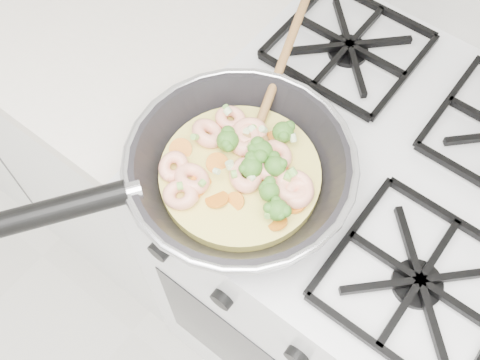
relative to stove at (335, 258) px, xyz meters
The scene contains 3 objects.
stove is the anchor object (origin of this frame).
counter_left 0.80m from the stove, behind, with size 1.00×0.60×0.90m.
skillet 0.55m from the stove, 126.65° to the right, with size 0.38×0.61×0.11m.
Camera 1 is at (0.11, 1.21, 1.63)m, focal length 41.07 mm.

